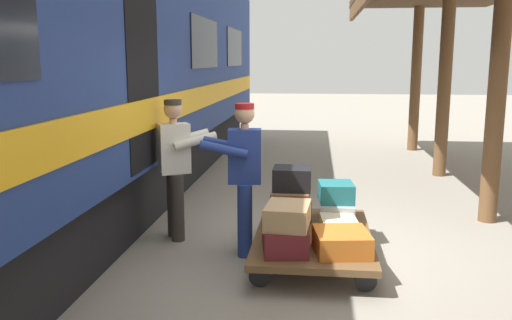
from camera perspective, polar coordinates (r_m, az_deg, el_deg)
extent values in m
plane|color=gray|center=(6.35, 7.47, -9.60)|extent=(60.00, 60.00, 0.00)
cylinder|color=brown|center=(13.72, 16.34, 8.04)|extent=(0.24, 0.24, 3.40)
cylinder|color=brown|center=(10.76, 19.07, 7.36)|extent=(0.24, 0.24, 3.40)
cylinder|color=brown|center=(7.85, 23.84, 6.13)|extent=(0.24, 0.24, 3.40)
cube|color=navy|center=(6.89, -23.97, 11.07)|extent=(3.00, 19.45, 2.90)
cube|color=black|center=(7.10, -22.84, -4.41)|extent=(2.55, 18.48, 0.90)
cube|color=gold|center=(6.30, -11.44, 4.60)|extent=(0.03, 19.06, 0.36)
cube|color=black|center=(12.93, -2.23, 11.66)|extent=(0.02, 2.14, 0.84)
cube|color=black|center=(9.58, -5.33, 12.07)|extent=(0.02, 2.14, 0.84)
cube|color=black|center=(6.30, -12.09, 8.22)|extent=(0.12, 1.10, 2.00)
cube|color=brown|center=(6.10, 5.98, -7.95)|extent=(1.26, 2.07, 0.07)
cylinder|color=black|center=(5.39, 11.36, -12.23)|extent=(0.21, 0.05, 0.21)
cylinder|color=black|center=(5.40, 0.41, -12.00)|extent=(0.21, 0.05, 0.21)
cylinder|color=black|center=(6.95, 10.20, -6.99)|extent=(0.21, 0.05, 0.21)
cylinder|color=black|center=(6.95, 1.83, -6.82)|extent=(0.21, 0.05, 0.21)
cube|color=#4C515B|center=(6.60, 3.58, -5.02)|extent=(0.52, 0.50, 0.25)
cube|color=beige|center=(6.07, 8.70, -6.92)|extent=(0.44, 0.60, 0.17)
cube|color=gold|center=(6.05, 3.32, -6.38)|extent=(0.46, 0.52, 0.27)
cube|color=#9EA0A5|center=(6.61, 8.51, -5.24)|extent=(0.42, 0.62, 0.22)
cube|color=maroon|center=(5.51, 2.99, -8.13)|extent=(0.51, 0.67, 0.26)
cube|color=#CC6B23|center=(5.52, 8.94, -8.44)|extent=(0.59, 0.63, 0.22)
cube|color=brown|center=(6.02, 3.63, -4.13)|extent=(0.41, 0.52, 0.21)
cube|color=black|center=(5.99, 3.79, -1.94)|extent=(0.41, 0.38, 0.25)
cube|color=#1E666B|center=(6.55, 8.36, -3.34)|extent=(0.43, 0.47, 0.23)
cube|color=tan|center=(5.43, 3.33, -5.79)|extent=(0.46, 0.59, 0.22)
cylinder|color=navy|center=(6.27, -1.13, -5.84)|extent=(0.16, 0.16, 0.82)
cylinder|color=navy|center=(6.08, -1.20, -6.36)|extent=(0.16, 0.16, 0.82)
cube|color=navy|center=(6.01, -1.19, 0.40)|extent=(0.38, 0.25, 0.60)
cylinder|color=tan|center=(5.97, -1.20, 3.53)|extent=(0.09, 0.09, 0.06)
sphere|color=tan|center=(5.95, -1.20, 4.86)|extent=(0.22, 0.22, 0.22)
cylinder|color=#A51919|center=(5.94, -1.21, 5.65)|extent=(0.21, 0.21, 0.06)
cylinder|color=navy|center=(6.17, -3.18, 1.58)|extent=(0.54, 0.15, 0.21)
cylinder|color=navy|center=(5.85, -3.40, 1.10)|extent=(0.54, 0.15, 0.21)
cylinder|color=#332D28|center=(6.67, -8.19, -4.96)|extent=(0.16, 0.16, 0.82)
cylinder|color=#332D28|center=(6.85, -8.60, -4.55)|extent=(0.16, 0.16, 0.82)
cube|color=silver|center=(6.61, -8.56, 1.20)|extent=(0.42, 0.36, 0.60)
cylinder|color=tan|center=(6.57, -8.64, 4.04)|extent=(0.09, 0.09, 0.06)
sphere|color=tan|center=(6.55, -8.67, 5.26)|extent=(0.22, 0.22, 0.22)
cylinder|color=#332D28|center=(6.55, -8.69, 5.98)|extent=(0.21, 0.21, 0.06)
cylinder|color=silver|center=(6.50, -6.36, 1.98)|extent=(0.51, 0.34, 0.21)
cylinder|color=silver|center=(6.80, -7.10, 2.34)|extent=(0.51, 0.34, 0.21)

